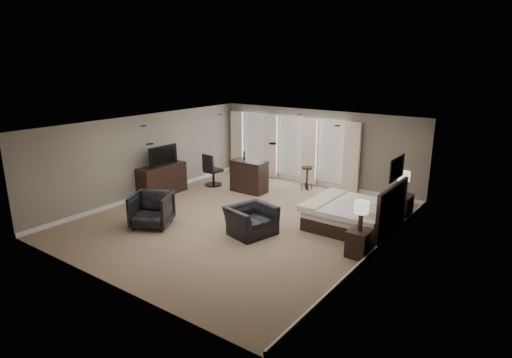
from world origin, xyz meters
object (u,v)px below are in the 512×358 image
Objects in this scene: dresser at (162,180)px; bar_stool_right at (307,178)px; bed at (350,203)px; nightstand_far at (401,206)px; bar_counter at (249,176)px; nightstand_near at (359,243)px; bar_stool_left at (250,174)px; lamp_near at (361,216)px; lamp_far at (403,183)px; armchair_near at (251,215)px; desk_chair at (213,170)px; armchair_far at (152,208)px; tv at (161,163)px.

bar_stool_right is at bearing 42.25° from dresser.
bed is 3.11× the size of nightstand_far.
nightstand_near is at bearing -26.28° from bar_counter.
bar_stool_left is at bearing 125.01° from bar_counter.
lamp_far is at bearing 90.00° from lamp_near.
bar_stool_right is (-0.72, 4.11, -0.09)m from armchair_near.
dresser is 2.22× the size of bar_stool_left.
nightstand_far is at bearing -2.02° from bar_stool_left.
lamp_far is at bearing 0.00° from nightstand_far.
lamp_far is (0.89, 1.45, 0.34)m from bed.
bed is 1.73m from nightstand_far.
nightstand_near is 0.54× the size of desk_chair.
nightstand_near is 5.31m from armchair_far.
dresser is 1.52× the size of armchair_near.
lamp_far reaches higher than armchair_far.
armchair_far is 0.88× the size of desk_chair.
dresser is 3.04m from bar_stool_left.
nightstand_far is 6.32m from desk_chair.
armchair_near is at bearing -171.29° from nightstand_near.
armchair_near is 4.17m from bar_stool_right.
armchair_near is at bearing -133.88° from bed.
desk_chair is at bearing -153.39° from bar_stool_right.
bar_counter is at bearing 166.59° from bed.
tv reaches higher than bar_stool_left.
nightstand_near is at bearing -58.46° from bed.
bar_stool_left is at bearing 58.43° from dresser.
dresser is 1.71× the size of armchair_far.
tv is at bearing 0.00° from dresser.
armchair_near reaches higher than nightstand_near.
bed is 1.84× the size of desk_chair.
armchair_far reaches higher than nightstand_far.
armchair_near reaches higher than bar_stool_right.
armchair_near is 1.13× the size of armchair_far.
armchair_near is 4.39m from bar_stool_left.
lamp_far is 3.55m from bar_stool_right.
armchair_near is 0.91× the size of bar_counter.
armchair_near is (-2.68, -3.31, 0.15)m from nightstand_far.
lamp_near is 6.69m from desk_chair.
bar_stool_right reaches higher than bar_stool_left.
nightstand_near is at bearing -47.39° from bar_stool_right.
armchair_far reaches higher than armchair_near.
bed reaches higher than armchair_far.
lamp_far reaches higher than nightstand_far.
tv is at bearing 175.85° from nightstand_near.
bar_stool_right is at bearing 166.79° from nightstand_far.
nightstand_near is 6.94m from dresser.
dresser is (-6.92, 0.50, 0.19)m from nightstand_near.
armchair_far is (-4.19, -2.97, -0.17)m from bed.
dresser is (-6.92, 0.50, -0.45)m from lamp_near.
desk_chair reaches higher than nightstand_far.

